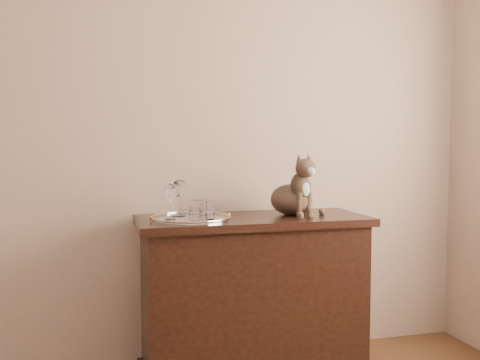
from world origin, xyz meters
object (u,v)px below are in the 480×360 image
object	(u,v)px
sideboard	(252,297)
wine_glass_b	(180,198)
wine_glass_c	(170,202)
wine_glass_a	(174,199)
tumbler_b	(198,210)
tray	(191,219)
cat	(291,184)
tumbler_a	(206,210)

from	to	relation	value
sideboard	wine_glass_b	size ratio (longest dim) A/B	6.33
wine_glass_c	wine_glass_a	bearing A→B (deg)	73.53
sideboard	tumbler_b	world-z (taller)	tumbler_b
sideboard	wine_glass_c	bearing A→B (deg)	-172.01
wine_glass_c	tray	bearing A→B (deg)	16.42
sideboard	tray	world-z (taller)	tray
sideboard	wine_glass_a	distance (m)	0.66
tumbler_b	sideboard	bearing A→B (deg)	20.56
wine_glass_b	cat	xyz separation A→B (m)	(0.59, -0.04, 0.06)
wine_glass_a	tumbler_b	bearing A→B (deg)	-62.35
tray	tumbler_a	world-z (taller)	tumbler_a
sideboard	tumbler_a	bearing A→B (deg)	-160.22
cat	wine_glass_b	bearing A→B (deg)	161.25
wine_glass_b	cat	size ratio (longest dim) A/B	0.58
sideboard	wine_glass_c	world-z (taller)	wine_glass_c
tray	wine_glass_c	size ratio (longest dim) A/B	2.31
cat	tray	bearing A→B (deg)	170.16
tray	cat	world-z (taller)	cat
tray	cat	size ratio (longest dim) A/B	1.22
tray	wine_glass_a	bearing A→B (deg)	128.00
wine_glass_b	tumbler_b	xyz separation A→B (m)	(0.06, -0.17, -0.05)
sideboard	wine_glass_c	size ratio (longest dim) A/B	6.93
wine_glass_b	tumbler_a	xyz separation A→B (m)	(0.11, -0.15, -0.05)
tray	tumbler_a	distance (m)	0.11
sideboard	tumbler_a	distance (m)	0.55
tumbler_b	cat	xyz separation A→B (m)	(0.53, 0.13, 0.11)
sideboard	tumbler_a	world-z (taller)	tumbler_a
tumbler_b	tumbler_a	bearing A→B (deg)	24.99
wine_glass_c	tumbler_b	size ratio (longest dim) A/B	1.76
wine_glass_b	cat	distance (m)	0.60
wine_glass_c	cat	xyz separation A→B (m)	(0.66, 0.08, 0.07)
wine_glass_b	wine_glass_c	world-z (taller)	wine_glass_b
tray	tumbler_a	size ratio (longest dim) A/B	4.46
sideboard	cat	bearing A→B (deg)	4.84
wine_glass_c	tumbler_a	size ratio (longest dim) A/B	1.93
tray	cat	xyz separation A→B (m)	(0.55, 0.05, 0.16)
wine_glass_b	tumbler_a	world-z (taller)	wine_glass_b
wine_glass_a	wine_glass_b	distance (m)	0.03
wine_glass_c	wine_glass_b	bearing A→B (deg)	62.24
wine_glass_a	wine_glass_c	distance (m)	0.13
tumbler_a	tumbler_b	bearing A→B (deg)	-155.01
sideboard	wine_glass_a	world-z (taller)	wine_glass_a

